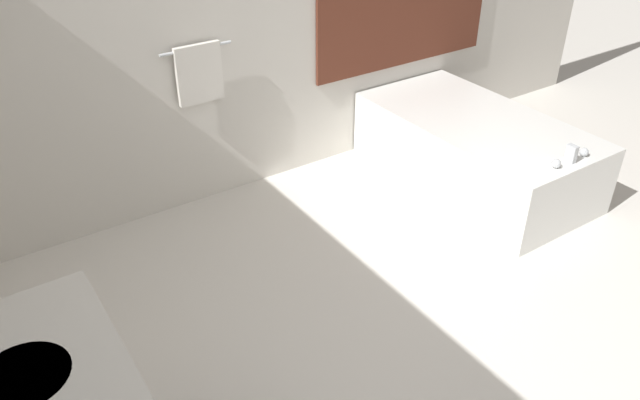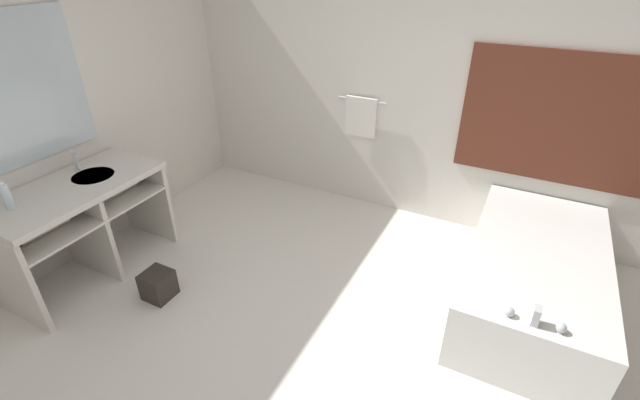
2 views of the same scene
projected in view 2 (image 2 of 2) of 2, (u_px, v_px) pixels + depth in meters
name	position (u px, v px, depth m)	size (l,w,h in m)	color
ground_plane	(277.00, 349.00, 3.01)	(16.00, 16.00, 0.00)	silver
wall_back_with_blinds	(400.00, 83.00, 4.02)	(7.40, 0.13, 2.70)	silver
wall_left_with_mirror	(15.00, 116.00, 3.20)	(0.08, 7.40, 2.70)	silver
vanity_counter	(82.00, 210.00, 3.46)	(0.68, 1.32, 0.84)	silver
sink_faucet	(75.00, 161.00, 3.51)	(0.09, 0.04, 0.18)	silver
bathtub	(533.00, 275.00, 3.26)	(0.94, 1.80, 0.64)	white
water_bottle_1	(7.00, 196.00, 2.98)	(0.06, 0.06, 0.21)	silver
waste_bin	(158.00, 285.00, 3.41)	(0.22, 0.22, 0.23)	#2D2823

